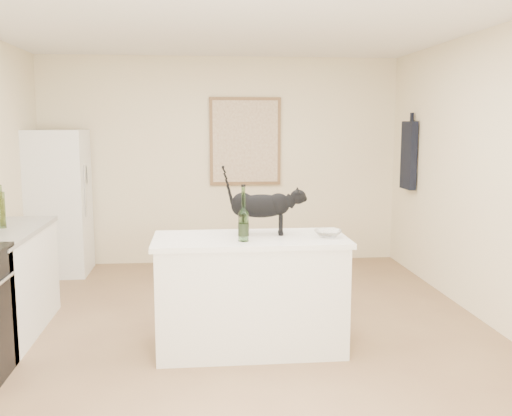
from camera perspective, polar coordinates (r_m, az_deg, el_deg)
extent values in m
plane|color=#92724D|center=(4.90, -1.97, -12.83)|extent=(5.50, 5.50, 0.00)
plane|color=white|center=(4.65, -2.14, 18.62)|extent=(5.50, 5.50, 0.00)
plane|color=beige|center=(7.34, -3.43, 4.65)|extent=(4.50, 0.00, 4.50)
plane|color=beige|center=(1.90, 3.32, -6.04)|extent=(4.50, 0.00, 4.50)
plane|color=beige|center=(5.24, 23.33, 2.51)|extent=(0.00, 5.50, 5.50)
cube|color=white|center=(4.58, -0.57, -8.67)|extent=(1.44, 0.67, 0.86)
cube|color=white|center=(4.47, -0.57, -3.15)|extent=(1.50, 0.70, 0.04)
cube|color=white|center=(5.31, -23.88, -7.01)|extent=(0.60, 1.40, 0.86)
cube|color=white|center=(7.17, -19.03, 0.51)|extent=(0.68, 0.68, 1.70)
cube|color=brown|center=(7.31, -1.07, 6.61)|extent=(0.90, 0.03, 1.10)
cube|color=beige|center=(7.29, -1.06, 6.61)|extent=(0.82, 0.00, 1.02)
cube|color=black|center=(7.07, 14.90, 5.06)|extent=(0.08, 0.34, 0.80)
cylinder|color=#285B24|center=(4.28, -1.25, -0.84)|extent=(0.09, 0.09, 0.37)
imported|color=white|center=(4.50, 7.15, -2.53)|extent=(0.26, 0.26, 0.05)
cube|color=white|center=(7.14, -16.32, 3.23)|extent=(0.03, 0.16, 0.21)
cylinder|color=#28531B|center=(5.27, -23.87, -0.19)|extent=(0.06, 0.06, 0.31)
cylinder|color=olive|center=(5.40, -23.88, -0.38)|extent=(0.06, 0.06, 0.24)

